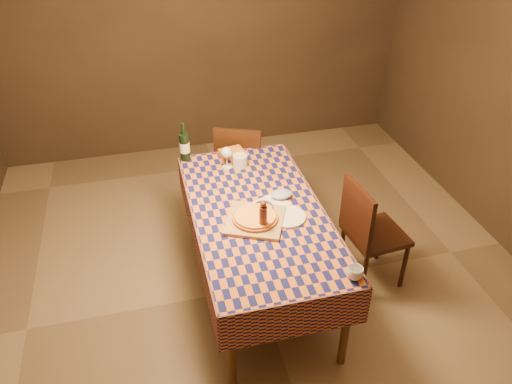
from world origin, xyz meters
TOP-DOWN VIEW (x-y plane):
  - room at (0.00, 0.00)m, footprint 5.00×5.10m
  - dining_table at (0.00, 0.00)m, footprint 0.94×1.84m
  - cutting_board at (-0.05, -0.12)m, footprint 0.51×0.51m
  - pizza at (-0.05, -0.12)m, footprint 0.42×0.42m
  - pepper_mill at (-0.02, -0.22)m, footprint 0.07×0.07m
  - bowl at (0.04, -0.01)m, footprint 0.18×0.18m
  - wine_glass at (-0.09, 0.65)m, footprint 0.09×0.09m
  - wine_bottle at (-0.41, 0.86)m, footprint 0.11×0.11m
  - deli_tub at (0.01, 0.64)m, footprint 0.16×0.16m
  - takeout_container at (-0.02, 0.83)m, footprint 0.22×0.18m
  - white_plate at (0.18, -0.13)m, footprint 0.28×0.28m
  - tumbler at (0.40, -0.81)m, footprint 0.11×0.11m
  - flour_patch at (0.11, 0.06)m, footprint 0.31×0.28m
  - flour_bag at (0.22, 0.13)m, footprint 0.20×0.18m
  - chair_far at (0.11, 1.08)m, footprint 0.55×0.56m
  - chair_right at (0.84, -0.11)m, footprint 0.47×0.46m

SIDE VIEW (x-z plane):
  - chair_far at x=0.11m, z-range 0.06..0.99m
  - chair_right at x=0.84m, z-range 0.06..0.99m
  - dining_table at x=0.00m, z-range 0.31..1.08m
  - flour_patch at x=0.11m, z-range 0.77..0.77m
  - white_plate at x=0.18m, z-range 0.77..0.79m
  - cutting_board at x=-0.05m, z-range 0.77..0.79m
  - bowl at x=0.04m, z-range 0.77..0.81m
  - flour_bag at x=0.22m, z-range 0.77..0.82m
  - takeout_container at x=-0.02m, z-range 0.77..0.82m
  - pizza at x=-0.05m, z-range 0.79..0.83m
  - tumbler at x=0.40m, z-range 0.77..0.85m
  - deli_tub at x=0.01m, z-range 0.77..0.87m
  - pepper_mill at x=-0.02m, z-range 0.76..0.99m
  - wine_bottle at x=-0.41m, z-range 0.73..1.06m
  - wine_glass at x=-0.09m, z-range 0.81..0.99m
  - room at x=0.00m, z-range 0.00..2.70m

